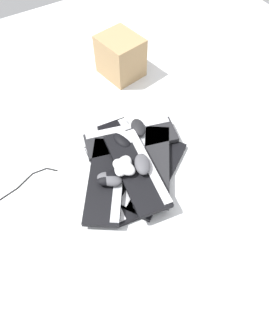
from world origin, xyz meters
TOP-DOWN VIEW (x-y plane):
  - ground_plane at (0.00, 0.00)m, footprint 3.20×3.20m
  - keyboard_0 at (0.12, -0.02)m, footprint 0.21×0.46m
  - keyboard_1 at (-0.04, 0.06)m, footprint 0.45×0.36m
  - keyboard_2 at (-0.00, -0.10)m, footprint 0.19×0.45m
  - keyboard_3 at (-0.05, 0.02)m, footprint 0.38×0.45m
  - keyboard_4 at (-0.05, -0.16)m, footprint 0.46×0.27m
  - keyboard_5 at (0.04, 0.03)m, footprint 0.22×0.46m
  - keyboard_6 at (0.17, -0.02)m, footprint 0.37×0.45m
  - mouse_0 at (0.01, -0.14)m, footprint 0.07×0.12m
  - mouse_1 at (-0.01, -0.16)m, footprint 0.10×0.13m
  - mouse_2 at (0.09, 0.01)m, footprint 0.10×0.13m
  - mouse_3 at (-0.09, -0.17)m, footprint 0.09×0.12m
  - mouse_4 at (0.09, 0.00)m, footprint 0.13×0.12m
  - mouse_5 at (0.02, 0.04)m, footprint 0.11×0.13m
  - mouse_6 at (0.16, 0.01)m, footprint 0.12×0.08m
  - mouse_7 at (0.16, 0.01)m, footprint 0.12×0.12m
  - cardboard_box at (-0.28, -0.65)m, footprint 0.24×0.26m

SIDE VIEW (x-z plane):
  - ground_plane at x=0.00m, z-range 0.00..0.00m
  - keyboard_0 at x=0.12m, z-range 0.00..0.03m
  - keyboard_1 at x=-0.04m, z-range 0.00..0.03m
  - keyboard_2 at x=0.00m, z-range 0.00..0.03m
  - keyboard_3 at x=-0.05m, z-range 0.03..0.06m
  - keyboard_4 at x=-0.05m, z-range 0.03..0.06m
  - keyboard_6 at x=0.17m, z-range 0.03..0.06m
  - keyboard_5 at x=0.04m, z-range 0.06..0.09m
  - mouse_0 at x=0.01m, z-range 0.06..0.10m
  - mouse_1 at x=-0.01m, z-range 0.06..0.10m
  - mouse_3 at x=-0.09m, z-range 0.06..0.10m
  - mouse_6 at x=0.16m, z-range 0.06..0.10m
  - mouse_7 at x=0.16m, z-range 0.06..0.10m
  - mouse_2 at x=0.09m, z-range 0.09..0.13m
  - mouse_4 at x=0.09m, z-range 0.09..0.13m
  - mouse_5 at x=0.02m, z-range 0.09..0.13m
  - cardboard_box at x=-0.28m, z-range 0.00..0.23m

